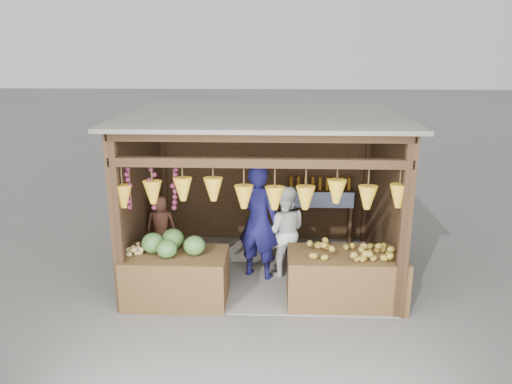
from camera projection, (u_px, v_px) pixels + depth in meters
ground at (262, 270)px, 8.50m from camera, size 80.00×80.00×0.00m
stall_structure at (260, 176)px, 8.00m from camera, size 4.30×3.30×2.66m
back_shelf at (320, 200)px, 9.45m from camera, size 1.25×0.32×1.32m
counter_left at (176, 278)px, 7.37m from camera, size 1.50×0.85×0.76m
counter_right at (345, 278)px, 7.33m from camera, size 1.70×0.85×0.77m
stool at (163, 260)px, 8.56m from camera, size 0.29×0.29×0.28m
man_standing at (258, 222)px, 8.01m from camera, size 0.82×0.69×1.92m
woman_standing at (284, 231)px, 8.14m from camera, size 0.76×0.60×1.54m
vendor_seated at (161, 225)px, 8.38m from camera, size 0.51×0.35×1.02m
melon_pile at (173, 243)px, 7.25m from camera, size 1.00×0.50×0.32m
tanfruit_pile at (135, 249)px, 7.27m from camera, size 0.34×0.40×0.13m
mango_pile at (349, 248)px, 7.15m from camera, size 1.40×0.64×0.22m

